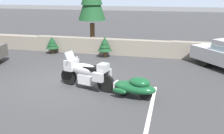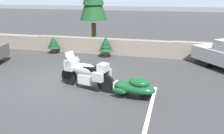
# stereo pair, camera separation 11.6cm
# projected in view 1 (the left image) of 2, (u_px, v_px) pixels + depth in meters

# --- Properties ---
(ground_plane) EXTENTS (80.00, 80.00, 0.00)m
(ground_plane) POSITION_uv_depth(u_px,v_px,m) (67.00, 82.00, 10.04)
(ground_plane) COLOR #38383A
(stone_guard_wall) EXTENTS (24.00, 0.59, 0.93)m
(stone_guard_wall) POSITION_uv_depth(u_px,v_px,m) (92.00, 46.00, 14.71)
(stone_guard_wall) COLOR gray
(stone_guard_wall) RESTS_ON ground
(touring_motorcycle) EXTENTS (2.27, 1.08, 1.33)m
(touring_motorcycle) POSITION_uv_depth(u_px,v_px,m) (86.00, 72.00, 9.27)
(touring_motorcycle) COLOR black
(touring_motorcycle) RESTS_ON ground
(car_shaped_trailer) EXTENTS (2.22, 1.05, 0.76)m
(car_shaped_trailer) POSITION_uv_depth(u_px,v_px,m) (135.00, 87.00, 8.45)
(car_shaped_trailer) COLOR black
(car_shaped_trailer) RESTS_ON ground
(pine_sapling_near) EXTENTS (0.76, 0.76, 0.98)m
(pine_sapling_near) POSITION_uv_depth(u_px,v_px,m) (52.00, 43.00, 14.60)
(pine_sapling_near) COLOR brown
(pine_sapling_near) RESTS_ON ground
(pine_sapling_farther) EXTENTS (0.79, 0.79, 1.13)m
(pine_sapling_farther) POSITION_uv_depth(u_px,v_px,m) (105.00, 45.00, 13.73)
(pine_sapling_farther) COLOR brown
(pine_sapling_farther) RESTS_ON ground
(parking_stripe_marker) EXTENTS (0.12, 3.60, 0.01)m
(parking_stripe_marker) POSITION_uv_depth(u_px,v_px,m) (151.00, 107.00, 7.85)
(parking_stripe_marker) COLOR silver
(parking_stripe_marker) RESTS_ON ground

